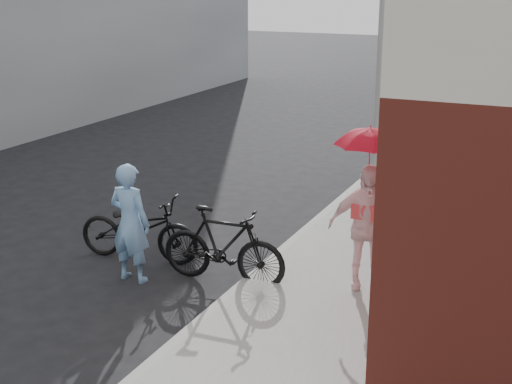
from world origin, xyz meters
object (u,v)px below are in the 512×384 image
Objects in this scene: bike_right at (223,246)px; kimono_woman at (366,227)px; planter at (436,245)px; officer at (130,223)px; bike_left at (139,228)px.

kimono_woman is (1.78, 0.43, 0.40)m from bike_right.
bike_right is 3.12m from planter.
officer is 0.93× the size of bike_right.
bike_right reaches higher than planter.
officer is 3.05m from kimono_woman.
planter is (3.83, 1.79, -0.26)m from bike_left.
planter is at bearing -73.19° from bike_left.
kimono_woman is at bearing -110.83° from planter.
kimono_woman is 1.82m from planter.
bike_left is (-0.31, 0.63, -0.33)m from officer.
bike_left is at bearing -154.93° from planter.
bike_left is 1.12× the size of kimono_woman.
kimono_woman reaches higher than bike_left.
officer is 1.26m from bike_right.
officer is 0.78m from bike_left.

